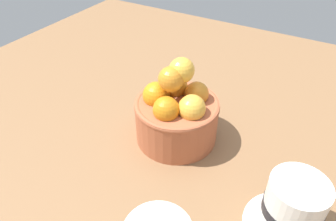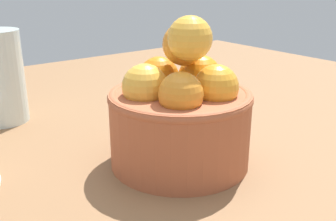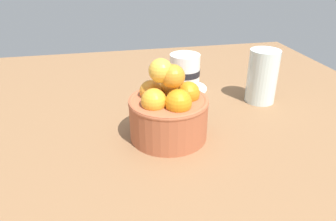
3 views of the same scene
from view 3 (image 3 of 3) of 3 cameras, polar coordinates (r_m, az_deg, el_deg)
name	(u,v)px [view 3 (image 3 of 3)]	position (r cm, az deg, el deg)	size (l,w,h in cm)	color
ground_plane	(168,145)	(58.81, 0.08, -6.22)	(114.00, 106.49, 3.89)	brown
terracotta_bowl	(168,110)	(55.15, 0.08, 0.11)	(13.95, 13.95, 14.67)	#AD5938
coffee_cup	(185,73)	(76.13, 3.01, 6.72)	(10.94, 10.94, 8.61)	white
water_glass	(262,76)	(71.90, 16.60, 5.93)	(6.45, 6.45, 11.65)	silver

